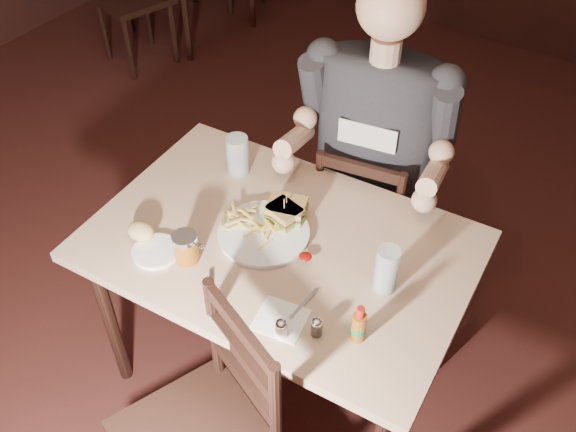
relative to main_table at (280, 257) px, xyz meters
The scene contains 20 objects.
room_shell 0.80m from the main_table, 120.26° to the right, with size 7.00×7.00×7.00m.
main_table is the anchor object (origin of this frame).
chair_far 0.66m from the main_table, 85.87° to the left, with size 0.39×0.43×0.85m, color black, non-canonical shape.
diner 0.62m from the main_table, 84.55° to the left, with size 0.61×0.48×1.05m, color #2B2A2E, non-canonical shape.
dinner_plate 0.10m from the main_table, behind, with size 0.30×0.30×0.02m, color white.
sandwich_left 0.17m from the main_table, 113.03° to the left, with size 0.11×0.09×0.10m, color tan, non-canonical shape.
sandwich_right 0.18m from the main_table, 111.13° to the left, with size 0.13×0.11×0.11m, color tan, non-canonical shape.
fries_pile 0.16m from the main_table, behind, with size 0.25×0.18×0.04m, color #E7CB5E, non-canonical shape.
ketchup_dollop 0.16m from the main_table, 13.37° to the right, with size 0.04×0.04×0.01m, color maroon.
glass_left 0.43m from the main_table, 145.93° to the left, with size 0.08×0.08×0.15m, color silver.
glass_right 0.41m from the main_table, ahead, with size 0.07×0.07×0.17m, color silver.
hot_sauce 0.47m from the main_table, 26.50° to the right, with size 0.04×0.04×0.14m, color #8A490F, non-canonical shape.
salt_shaker 0.40m from the main_table, 56.02° to the right, with size 0.04×0.04×0.07m, color white, non-canonical shape.
pepper_shaker 0.40m from the main_table, 40.76° to the right, with size 0.03×0.03×0.06m, color #38332D, non-canonical shape.
syrup_dispenser 0.34m from the main_table, 132.85° to the right, with size 0.08×0.08×0.11m, color #8A490F, non-canonical shape.
napkin 0.33m from the main_table, 56.28° to the right, with size 0.15×0.14×0.00m, color white.
knife 0.32m from the main_table, 101.41° to the right, with size 0.01×0.19×0.00m, color silver.
fork 0.29m from the main_table, 41.65° to the right, with size 0.01×0.14×0.00m, color silver.
side_plate 0.42m from the main_table, 139.77° to the right, with size 0.15×0.15×0.01m, color white.
bread_roll 0.48m from the main_table, 148.75° to the right, with size 0.10×0.08×0.06m, color tan.
Camera 1 is at (1.02, -0.91, 2.31)m, focal length 40.00 mm.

